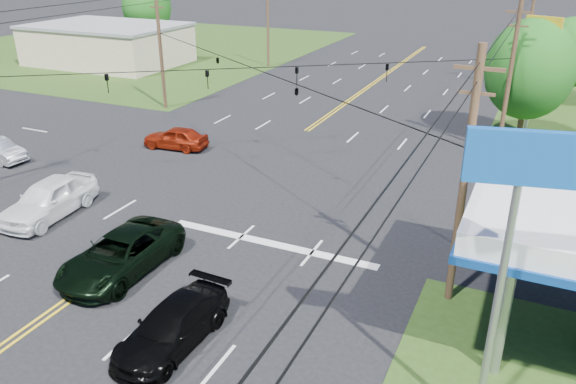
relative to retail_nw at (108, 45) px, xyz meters
The scene contains 20 objects.
ground 37.26m from the retail_nw, 36.25° to the right, with size 280.00×280.00×0.00m, color black.
grass_nw 11.36m from the retail_nw, 116.57° to the left, with size 46.00×48.00×0.03m, color #263E13.
stop_bar 46.14m from the retail_nw, 40.60° to the right, with size 10.00×0.50×0.02m, color silver.
retail_nw is the anchor object (origin of this frame).
pole_se 53.09m from the retail_nw, 35.79° to the right, with size 1.60×0.28×9.50m.
pole_nw 21.60m from the retail_nw, 37.41° to the right, with size 1.60×0.28×9.50m.
pole_ne 45.02m from the retail_nw, 16.82° to the right, with size 1.60×0.28×9.50m.
pole_left_far 18.30m from the retail_nw, 19.44° to the left, with size 1.60×0.28×10.00m.
pole_right_far 43.53m from the retail_nw, ahead, with size 1.60×0.28×10.00m.
span_wire_signals 37.42m from the retail_nw, 36.25° to the right, with size 26.00×18.00×1.13m.
power_lines 38.98m from the retail_nw, 38.66° to the right, with size 26.04×100.00×0.64m.
tree_right_a 45.21m from the retail_nw, 12.80° to the right, with size 5.70×5.70×8.18m.
tree_right_b 46.60m from the retail_nw, ahead, with size 4.94×4.94×7.09m.
tree_far_l 10.69m from the retail_nw, 101.31° to the left, with size 6.08×6.08×8.72m.
pickup_dkgreen 46.12m from the retail_nw, 48.59° to the right, with size 2.70×5.86×1.63m, color black.
suv_black 51.40m from the retail_nw, 46.93° to the right, with size 1.98×4.88×1.42m, color black.
pickup_white 39.91m from the retail_nw, 53.23° to the right, with size 2.19×5.45×1.86m, color white.
sedan_red 31.65m from the retail_nw, 41.61° to the right, with size 1.72×4.27×1.46m, color maroon.
polesign_se 58.33m from the retail_nw, 39.59° to the right, with size 2.52×0.77×8.62m.
polesign_ne 45.76m from the retail_nw, 13.05° to the right, with size 2.19×1.11×8.28m.
Camera 1 is at (14.90, -15.76, 12.29)m, focal length 35.00 mm.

